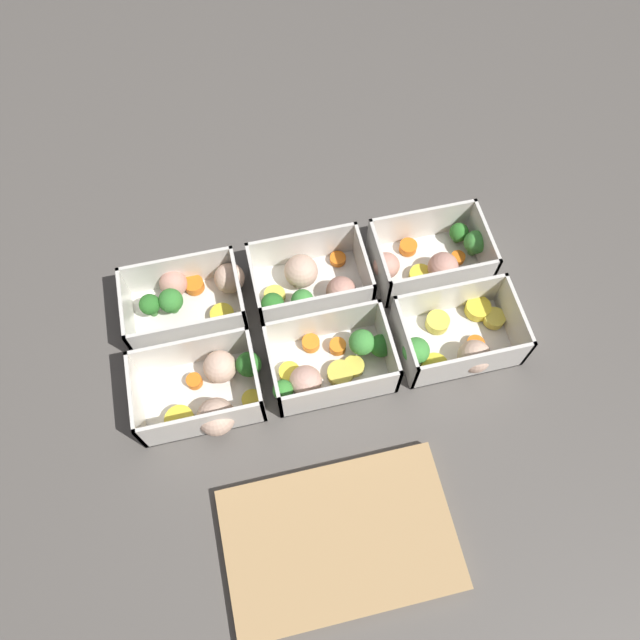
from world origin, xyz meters
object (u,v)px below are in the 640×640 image
(container_near_right, at_px, (190,298))
(container_far_right, at_px, (210,391))
(container_far_center, at_px, (330,363))
(container_near_center, at_px, (309,283))
(container_near_left, at_px, (432,257))
(container_far_left, at_px, (457,340))

(container_near_right, xyz_separation_m, container_far_right, (-0.01, 0.15, 0.00))
(container_far_center, relative_size, container_far_right, 1.01)
(container_near_center, height_order, container_far_center, same)
(container_near_right, bearing_deg, container_near_left, 177.93)
(container_near_left, xyz_separation_m, container_near_right, (0.36, -0.01, 0.00))
(container_far_left, xyz_separation_m, container_far_center, (0.18, -0.00, 0.00))
(container_near_left, distance_m, container_near_right, 0.36)
(container_near_center, distance_m, container_near_right, 0.17)
(container_near_right, bearing_deg, container_near_center, 174.89)
(container_near_left, distance_m, container_far_right, 0.38)
(container_near_center, xyz_separation_m, container_near_right, (0.17, -0.02, -0.00))
(container_far_center, distance_m, container_far_right, 0.17)
(container_near_left, relative_size, container_far_left, 1.09)
(container_near_center, bearing_deg, container_near_right, -5.11)
(container_near_left, bearing_deg, container_near_center, 0.74)
(container_far_left, xyz_separation_m, container_far_right, (0.35, -0.00, 0.00))
(container_near_right, relative_size, container_far_left, 1.08)
(container_far_right, bearing_deg, container_near_right, -87.36)
(container_far_right, bearing_deg, container_near_center, -141.58)
(container_near_right, xyz_separation_m, container_far_left, (-0.35, 0.15, -0.00))
(container_near_right, height_order, container_far_right, same)
(container_far_left, height_order, container_far_right, same)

